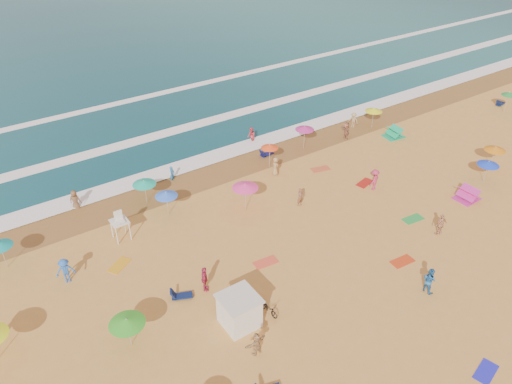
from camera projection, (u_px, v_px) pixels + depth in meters
ground at (283, 256)px, 35.05m from camera, size 220.00×220.00×0.00m
ocean at (15, 12)px, 93.13m from camera, size 220.00×140.00×0.18m
wet_sand at (198, 179)px, 43.69m from camera, size 220.00×220.00×0.00m
surf_foam at (156, 139)px, 49.74m from camera, size 200.00×18.70×0.05m
cabana at (239, 311)px, 29.39m from camera, size 2.00×2.00×2.00m
cabana_roof at (239, 299)px, 28.81m from camera, size 2.20×2.20×0.12m
bicycle at (268, 308)px, 30.39m from camera, size 0.74×1.63×0.82m
lifeguard_stand at (120, 227)px, 36.15m from camera, size 1.20×1.20×2.10m
beach_umbrellas at (281, 213)px, 35.94m from camera, size 55.31×26.68×0.71m
loungers at (407, 225)px, 37.80m from camera, size 55.28×25.09×0.34m
towels at (269, 291)px, 32.20m from camera, size 39.04×24.36×0.03m
popup_tents at (427, 159)px, 45.44m from camera, size 5.57×12.98×1.20m
beachgoers at (261, 218)px, 37.38m from camera, size 42.98×25.64×2.14m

